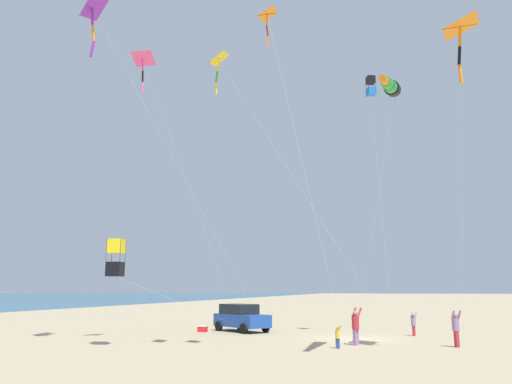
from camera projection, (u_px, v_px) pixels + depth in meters
The scene contains 15 objects.
ground_plane at pixel (355, 339), 29.57m from camera, with size 600.00×600.00×0.00m, color tan.
parked_car at pixel (241, 317), 34.58m from camera, with size 4.56×4.04×1.85m.
cooler_box at pixel (202, 329), 34.10m from camera, with size 0.62×0.42×0.42m.
person_adult_flyer at pixel (356, 325), 26.20m from camera, with size 0.63×0.69×1.93m.
person_child_green_jacket at pixel (338, 336), 24.70m from camera, with size 0.40×0.35×1.14m.
person_child_grey_jacket at pixel (456, 327), 25.34m from camera, with size 0.53×0.63×1.85m.
person_bystander_far at pixel (413, 323), 31.34m from camera, with size 0.44×0.50×1.44m.
kite_box_striped_overhead at pixel (116, 258), 26.03m from camera, with size 4.08×12.58×5.45m.
kite_delta_long_streamer_right at pixel (459, 27), 23.80m from camera, with size 2.00×8.62×15.54m.
kite_delta_rainbow_low_near at pixel (267, 15), 24.14m from camera, with size 3.60×4.02×16.17m.
kite_windsock_long_streamer_left at pixel (390, 86), 23.28m from camera, with size 3.07×8.99×12.88m.
kite_box_teal_far_right at pixel (371, 86), 33.31m from camera, with size 0.91×3.88×16.84m.
kite_delta_blue_topmost at pixel (143, 60), 28.39m from camera, with size 3.06×11.91×16.10m.
kite_delta_magenta_far_left at pixel (92, 9), 27.92m from camera, with size 7.55×14.81×18.90m.
kite_delta_black_fish_shape at pixel (218, 60), 24.85m from camera, with size 8.59×9.41×14.47m.
Camera 1 is at (-2.57, 31.14, 2.89)m, focal length 35.10 mm.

